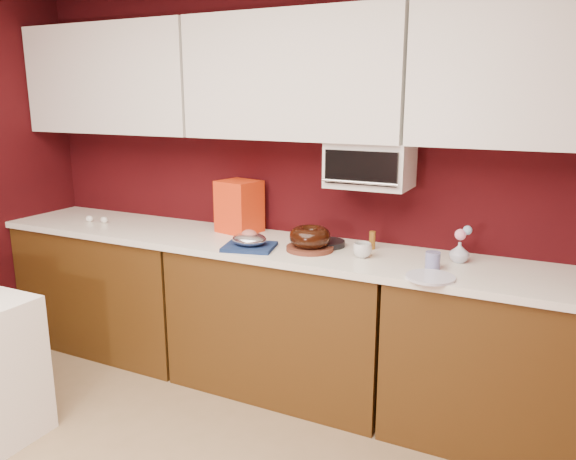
% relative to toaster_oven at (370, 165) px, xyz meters
% --- Properties ---
extents(wall_back, '(4.00, 0.02, 2.50)m').
position_rel_toaster_oven_xyz_m(wall_back, '(-0.45, 0.15, -0.12)').
color(wall_back, '#35070A').
rests_on(wall_back, floor).
extents(base_cabinet_left, '(1.31, 0.58, 0.86)m').
position_rel_toaster_oven_xyz_m(base_cabinet_left, '(-1.78, -0.17, -0.95)').
color(base_cabinet_left, '#4A2C0E').
rests_on(base_cabinet_left, floor).
extents(base_cabinet_center, '(1.31, 0.58, 0.86)m').
position_rel_toaster_oven_xyz_m(base_cabinet_center, '(-0.45, -0.17, -0.95)').
color(base_cabinet_center, '#4A2C0E').
rests_on(base_cabinet_center, floor).
extents(base_cabinet_right, '(1.31, 0.58, 0.86)m').
position_rel_toaster_oven_xyz_m(base_cabinet_right, '(0.88, -0.17, -0.95)').
color(base_cabinet_right, '#4A2C0E').
rests_on(base_cabinet_right, floor).
extents(countertop, '(4.00, 0.62, 0.04)m').
position_rel_toaster_oven_xyz_m(countertop, '(-0.45, -0.17, -0.49)').
color(countertop, white).
rests_on(countertop, base_cabinet_center).
extents(upper_cabinet_left, '(1.31, 0.33, 0.70)m').
position_rel_toaster_oven_xyz_m(upper_cabinet_left, '(-1.78, -0.02, 0.48)').
color(upper_cabinet_left, white).
rests_on(upper_cabinet_left, wall_back).
extents(upper_cabinet_center, '(1.31, 0.33, 0.70)m').
position_rel_toaster_oven_xyz_m(upper_cabinet_center, '(-0.45, -0.02, 0.48)').
color(upper_cabinet_center, white).
rests_on(upper_cabinet_center, wall_back).
extents(upper_cabinet_right, '(1.31, 0.33, 0.70)m').
position_rel_toaster_oven_xyz_m(upper_cabinet_right, '(0.88, -0.02, 0.48)').
color(upper_cabinet_right, white).
rests_on(upper_cabinet_right, wall_back).
extents(toaster_oven, '(0.45, 0.30, 0.25)m').
position_rel_toaster_oven_xyz_m(toaster_oven, '(0.00, 0.00, 0.00)').
color(toaster_oven, white).
rests_on(toaster_oven, upper_cabinet_center).
extents(toaster_oven_door, '(0.40, 0.02, 0.18)m').
position_rel_toaster_oven_xyz_m(toaster_oven_door, '(0.00, -0.16, 0.00)').
color(toaster_oven_door, black).
rests_on(toaster_oven_door, toaster_oven).
extents(toaster_oven_handle, '(0.42, 0.02, 0.02)m').
position_rel_toaster_oven_xyz_m(toaster_oven_handle, '(0.00, -0.18, -0.07)').
color(toaster_oven_handle, silver).
rests_on(toaster_oven_handle, toaster_oven).
extents(cake_base, '(0.29, 0.29, 0.02)m').
position_rel_toaster_oven_xyz_m(cake_base, '(-0.27, -0.20, -0.46)').
color(cake_base, '#5B2A1B').
rests_on(cake_base, countertop).
extents(bundt_cake, '(0.23, 0.23, 0.09)m').
position_rel_toaster_oven_xyz_m(bundt_cake, '(-0.27, -0.20, -0.40)').
color(bundt_cake, black).
rests_on(bundt_cake, cake_base).
extents(navy_towel, '(0.33, 0.30, 0.02)m').
position_rel_toaster_oven_xyz_m(navy_towel, '(-0.59, -0.32, -0.46)').
color(navy_towel, navy).
rests_on(navy_towel, countertop).
extents(foil_ham_nest, '(0.25, 0.23, 0.07)m').
position_rel_toaster_oven_xyz_m(foil_ham_nest, '(-0.59, -0.32, -0.42)').
color(foil_ham_nest, silver).
rests_on(foil_ham_nest, navy_towel).
extents(roasted_ham, '(0.10, 0.08, 0.06)m').
position_rel_toaster_oven_xyz_m(roasted_ham, '(-0.59, -0.32, -0.40)').
color(roasted_ham, '#BB6255').
rests_on(roasted_ham, foil_ham_nest).
extents(pandoro_box, '(0.28, 0.26, 0.33)m').
position_rel_toaster_oven_xyz_m(pandoro_box, '(-0.86, 0.01, -0.31)').
color(pandoro_box, red).
rests_on(pandoro_box, countertop).
extents(dark_pan, '(0.20, 0.20, 0.03)m').
position_rel_toaster_oven_xyz_m(dark_pan, '(-0.21, -0.07, -0.46)').
color(dark_pan, black).
rests_on(dark_pan, countertop).
extents(coffee_mug, '(0.12, 0.12, 0.10)m').
position_rel_toaster_oven_xyz_m(coffee_mug, '(0.04, -0.20, -0.43)').
color(coffee_mug, silver).
rests_on(coffee_mug, countertop).
extents(blue_jar, '(0.09, 0.09, 0.09)m').
position_rel_toaster_oven_xyz_m(blue_jar, '(0.42, -0.25, -0.43)').
color(blue_jar, navy).
rests_on(blue_jar, countertop).
extents(flower_vase, '(0.10, 0.10, 0.12)m').
position_rel_toaster_oven_xyz_m(flower_vase, '(0.52, -0.06, -0.41)').
color(flower_vase, silver).
rests_on(flower_vase, countertop).
extents(flower_pink, '(0.06, 0.06, 0.06)m').
position_rel_toaster_oven_xyz_m(flower_pink, '(0.52, -0.06, -0.33)').
color(flower_pink, pink).
rests_on(flower_pink, flower_vase).
extents(flower_blue, '(0.05, 0.05, 0.05)m').
position_rel_toaster_oven_xyz_m(flower_blue, '(0.55, -0.04, -0.30)').
color(flower_blue, '#87B4D8').
rests_on(flower_blue, flower_vase).
extents(china_plate, '(0.24, 0.24, 0.01)m').
position_rel_toaster_oven_xyz_m(china_plate, '(0.45, -0.40, -0.47)').
color(china_plate, white).
rests_on(china_plate, countertop).
extents(amber_bottle, '(0.04, 0.04, 0.10)m').
position_rel_toaster_oven_xyz_m(amber_bottle, '(0.03, -0.02, -0.42)').
color(amber_bottle, brown).
rests_on(amber_bottle, countertop).
extents(egg_left, '(0.06, 0.05, 0.04)m').
position_rel_toaster_oven_xyz_m(egg_left, '(-1.93, -0.21, -0.45)').
color(egg_left, white).
rests_on(egg_left, countertop).
extents(egg_right, '(0.06, 0.04, 0.04)m').
position_rel_toaster_oven_xyz_m(egg_right, '(-1.81, -0.20, -0.45)').
color(egg_right, silver).
rests_on(egg_right, countertop).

